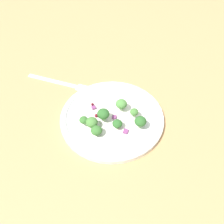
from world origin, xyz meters
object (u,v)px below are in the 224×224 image
at_px(fork, 62,83).
at_px(plate, 112,117).
at_px(broccoli_floret_1, 117,125).
at_px(broccoli_floret_0, 134,112).
at_px(broccoli_floret_2, 140,121).

bearing_deg(fork, plate, -8.86).
xyz_separation_m(plate, broccoli_floret_1, (0.03, -0.03, 0.02)).
bearing_deg(broccoli_floret_0, plate, -149.61).
relative_size(broccoli_floret_1, fork, 0.12).
bearing_deg(broccoli_floret_1, broccoli_floret_2, 40.25).
height_order(broccoli_floret_0, fork, broccoli_floret_0).
bearing_deg(broccoli_floret_2, fork, 175.45).
relative_size(broccoli_floret_0, broccoli_floret_2, 0.73).
bearing_deg(plate, fork, 171.14).
distance_m(broccoli_floret_1, fork, 0.22).
distance_m(plate, broccoli_floret_2, 0.08).
bearing_deg(broccoli_floret_2, broccoli_floret_0, 146.45).
distance_m(broccoli_floret_2, fork, 0.26).
xyz_separation_m(plate, fork, (-0.19, 0.03, -0.01)).
height_order(broccoli_floret_2, fork, broccoli_floret_2).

